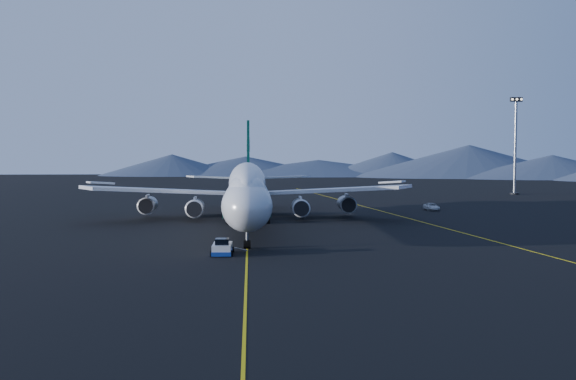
{
  "coord_description": "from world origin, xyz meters",
  "views": [
    {
      "loc": [
        0.46,
        -108.95,
        12.54
      ],
      "look_at": [
        6.84,
        -0.26,
        6.0
      ],
      "focal_mm": 40.0,
      "sensor_mm": 36.0,
      "label": 1
    }
  ],
  "objects": [
    {
      "name": "ground",
      "position": [
        0.0,
        0.0,
        0.0
      ],
      "size": [
        500.0,
        500.0,
        0.0
      ],
      "primitive_type": "plane",
      "color": "black",
      "rests_on": "ground"
    },
    {
      "name": "floodlight_mast",
      "position": [
        77.8,
        74.43,
        14.36
      ],
      "size": [
        3.5,
        2.63,
        28.35
      ],
      "rotation": [
        0.0,
        0.0,
        -0.18
      ],
      "color": "black",
      "rests_on": "ground"
    },
    {
      "name": "pushback_tug",
      "position": [
        -3.0,
        -31.04,
        0.64
      ],
      "size": [
        2.81,
        4.75,
        2.04
      ],
      "rotation": [
        0.0,
        0.0,
        -0.03
      ],
      "color": "silver",
      "rests_on": "ground"
    },
    {
      "name": "service_van",
      "position": [
        39.16,
        25.73,
        0.75
      ],
      "size": [
        2.49,
        5.39,
        1.5
      ],
      "primitive_type": "imported",
      "rotation": [
        0.0,
        0.0,
        0.0
      ],
      "color": "silver",
      "rests_on": "ground"
    },
    {
      "name": "boeing_747",
      "position": [
        0.0,
        0.03,
        5.81
      ],
      "size": [
        59.62,
        72.43,
        19.37
      ],
      "color": "silver",
      "rests_on": "ground"
    },
    {
      "name": "taxiway_line_main",
      "position": [
        0.0,
        0.0,
        0.01
      ],
      "size": [
        0.25,
        220.0,
        0.01
      ],
      "primitive_type": "cube",
      "color": "yellow",
      "rests_on": "ground"
    },
    {
      "name": "taxiway_line_side",
      "position": [
        30.0,
        10.0,
        0.01
      ],
      "size": [
        28.08,
        198.09,
        0.01
      ],
      "primitive_type": "cube",
      "rotation": [
        0.0,
        0.0,
        0.14
      ],
      "color": "yellow",
      "rests_on": "ground"
    }
  ]
}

